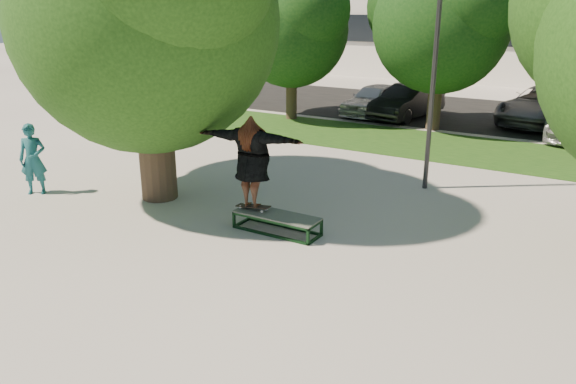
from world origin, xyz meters
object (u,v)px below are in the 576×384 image
Objects in this scene: bystander at (33,159)px; car_dark at (407,102)px; lamppost at (435,60)px; tree_left at (146,3)px; grind_box at (277,223)px; car_silver_a at (375,99)px; car_grey at (544,106)px.

bystander reaches higher than car_dark.
lamppost is 1.50× the size of car_dark.
tree_left reaches higher than grind_box.
tree_left is 12.97m from car_silver_a.
bystander is (-2.71, -1.41, -3.56)m from tree_left.
grind_box is at bearing -69.74° from car_silver_a.
tree_left is 1.16× the size of lamppost.
lamppost is 9.54m from car_dark.
lamppost is 10.45m from car_grey.
bystander is at bearing -110.84° from car_grey.
tree_left is at bearing -85.66° from car_silver_a.
bystander is at bearing -99.07° from car_dark.
grind_box is at bearing -110.87° from lamppost.
lamppost reaches higher than car_silver_a.
car_silver_a is at bearing 120.26° from lamppost.
tree_left is 1.75× the size of car_dark.
car_dark reaches higher than grind_box.
bystander reaches higher than car_silver_a.
lamppost is 1.20× the size of car_grey.
tree_left is 1.40× the size of car_grey.
grind_box is 0.47× the size of car_silver_a.
tree_left is at bearing 172.85° from grind_box.
car_grey reaches higher than car_dark.
car_dark is (1.40, 0.00, 0.02)m from car_silver_a.
grind_box is (3.63, -0.46, -4.23)m from tree_left.
car_silver_a is 0.75× the size of car_grey.
bystander is at bearing -146.39° from lamppost.
lamppost is at bearing 36.42° from tree_left.
grind_box is 13.01m from car_dark.
lamppost reaches higher than grind_box.
grind_box is 0.44× the size of car_dark.
lamppost is 3.54× the size of bystander.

